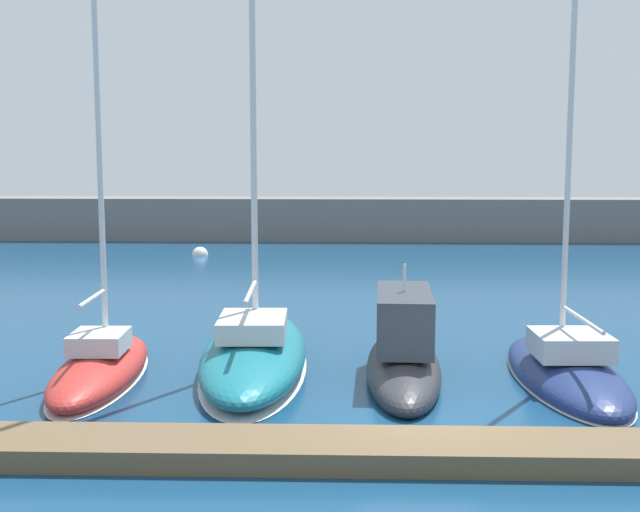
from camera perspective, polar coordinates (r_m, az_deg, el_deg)
ground_plane at (r=17.45m, az=6.88°, el=-11.42°), size 120.00×120.00×0.00m
dock_pier at (r=15.58m, az=7.53°, el=-12.99°), size 21.64×1.59×0.42m
breakwater_seawall at (r=50.07m, az=3.53°, el=2.53°), size 108.00×2.58×2.50m
sailboat_red_nearest at (r=21.13m, az=-14.66°, el=-7.21°), size 2.04×6.32×11.61m
sailboat_teal_second at (r=21.56m, az=-4.46°, el=-6.33°), size 2.94×8.98×16.79m
motorboat_charcoal_third at (r=20.81m, az=5.68°, el=-6.57°), size 2.09×7.00×3.19m
sailboat_navy_fourth at (r=21.20m, az=16.34°, el=-7.45°), size 2.55×7.00×11.48m
mooring_buoy_white at (r=43.72m, az=-8.14°, el=0.07°), size 0.84×0.84×0.84m
mooring_buoy_red at (r=31.07m, az=6.35°, el=-2.96°), size 0.87×0.87×0.87m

